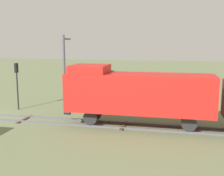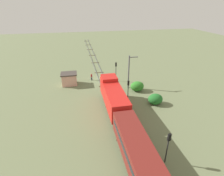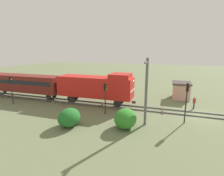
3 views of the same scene
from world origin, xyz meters
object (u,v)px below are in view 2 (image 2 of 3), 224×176
traffic_signal_far (168,143)px  catenary_mast (129,71)px  locomotive (113,95)px  relay_hut (69,79)px  traffic_signal_near (116,68)px  worker_near_track (91,76)px  passenger_car_leading (141,159)px  traffic_signal_mid (128,87)px

traffic_signal_far → catenary_mast: (-1.47, -19.97, 0.96)m
locomotive → traffic_signal_far: (-3.60, 12.13, 0.10)m
catenary_mast → relay_hut: size_ratio=2.06×
traffic_signal_near → traffic_signal_far: traffic_signal_near is taller
worker_near_track → traffic_signal_far: bearing=16.7°
catenary_mast → passenger_car_leading: bearing=76.5°
catenary_mast → relay_hut: 13.49m
passenger_car_leading → locomotive: bearing=-90.0°
traffic_signal_near → catenary_mast: (-1.87, 4.12, 0.71)m
locomotive → relay_hut: size_ratio=3.31×
locomotive → passenger_car_leading: bearing=90.0°
passenger_car_leading → traffic_signal_far: 3.81m
traffic_signal_near → traffic_signal_mid: bearing=91.2°
traffic_signal_near → traffic_signal_far: (-0.40, 24.10, -0.25)m
traffic_signal_mid → traffic_signal_far: bearing=90.8°
relay_hut → passenger_car_leading: bearing=106.4°
catenary_mast → traffic_signal_near: bearing=-65.6°
traffic_signal_near → relay_hut: traffic_signal_near is taller
traffic_signal_near → catenary_mast: 4.58m
traffic_signal_mid → worker_near_track: bearing=-61.9°
locomotive → traffic_signal_far: bearing=106.5°
traffic_signal_mid → catenary_mast: (-1.67, -5.17, 1.05)m
traffic_signal_mid → catenary_mast: catenary_mast is taller
traffic_signal_mid → relay_hut: bearing=-40.8°
traffic_signal_near → relay_hut: size_ratio=1.29×
traffic_signal_near → relay_hut: bearing=-0.6°
locomotive → catenary_mast: size_ratio=1.61×
locomotive → relay_hut: locomotive is taller
locomotive → worker_near_track: bearing=-79.9°
traffic_signal_far → locomotive: bearing=-73.5°
passenger_car_leading → relay_hut: passenger_car_leading is taller
locomotive → traffic_signal_far: 12.65m
traffic_signal_far → relay_hut: 26.68m
worker_near_track → relay_hut: size_ratio=0.49×
relay_hut → worker_near_track: bearing=-164.1°
traffic_signal_mid → traffic_signal_far: 14.81m
traffic_signal_far → relay_hut: size_ratio=1.18×
traffic_signal_far → traffic_signal_mid: bearing=-89.2°
traffic_signal_mid → catenary_mast: 5.53m
catenary_mast → relay_hut: catenary_mast is taller
traffic_signal_mid → worker_near_track: traffic_signal_mid is taller
worker_near_track → catenary_mast: catenary_mast is taller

